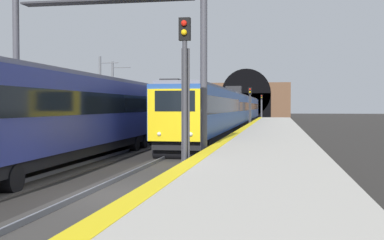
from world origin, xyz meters
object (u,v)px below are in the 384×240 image
object	(u,v)px
train_main_approaching	(233,110)
overhead_signal_gantry	(106,30)
railway_signal_mid	(250,105)
catenary_mast_far	(113,96)
catenary_mast_near	(100,95)
railway_signal_far	(262,105)
train_adjacent_platform	(170,110)
railway_signal_near	(185,89)

from	to	relation	value
train_main_approaching	overhead_signal_gantry	distance (m)	33.40
train_main_approaching	overhead_signal_gantry	size ratio (longest dim) A/B	7.12
railway_signal_mid	overhead_signal_gantry	size ratio (longest dim) A/B	0.56
railway_signal_mid	catenary_mast_far	bearing A→B (deg)	-59.67
train_main_approaching	catenary_mast_near	world-z (taller)	catenary_mast_near
railway_signal_far	overhead_signal_gantry	distance (m)	70.79
train_adjacent_platform	catenary_mast_far	bearing A→B (deg)	-125.05
train_main_approaching	train_adjacent_platform	bearing A→B (deg)	-20.90
train_main_approaching	railway_signal_near	world-z (taller)	railway_signal_near
catenary_mast_near	catenary_mast_far	size ratio (longest dim) A/B	1.02
overhead_signal_gantry	catenary_mast_near	distance (m)	24.64
train_main_approaching	railway_signal_mid	xyz separation A→B (m)	(0.69, -1.75, 0.52)
catenary_mast_near	railway_signal_mid	bearing A→B (deg)	-49.84
railway_signal_near	overhead_signal_gantry	bearing A→B (deg)	-130.03
train_main_approaching	catenary_mast_far	bearing A→B (deg)	-58.25
railway_signal_near	catenary_mast_near	size ratio (longest dim) A/B	0.78
railway_signal_mid	overhead_signal_gantry	xyz separation A→B (m)	(-33.82, 3.98, 3.05)
railway_signal_near	catenary_mast_far	world-z (taller)	catenary_mast_far
railway_signal_near	railway_signal_mid	bearing A→B (deg)	-180.00
railway_signal_far	catenary_mast_far	size ratio (longest dim) A/B	0.67
railway_signal_mid	railway_signal_far	distance (m)	36.79
railway_signal_near	railway_signal_mid	xyz separation A→B (m)	(37.16, 0.00, -0.48)
catenary_mast_near	train_main_approaching	bearing A→B (deg)	-47.59
catenary_mast_far	railway_signal_far	bearing A→B (deg)	-16.36
catenary_mast_far	train_main_approaching	bearing A→B (deg)	-58.42
railway_signal_mid	overhead_signal_gantry	distance (m)	34.19
overhead_signal_gantry	catenary_mast_far	bearing A→B (deg)	19.09
overhead_signal_gantry	catenary_mast_far	world-z (taller)	overhead_signal_gantry
train_main_approaching	train_adjacent_platform	xyz separation A→B (m)	(-11.55, 4.45, 0.11)
railway_signal_mid	catenary_mast_far	distance (m)	15.13
train_main_approaching	railway_signal_mid	bearing A→B (deg)	111.71
railway_signal_far	overhead_signal_gantry	world-z (taller)	overhead_signal_gantry
railway_signal_near	railway_signal_mid	size ratio (longest dim) A/B	1.19
railway_signal_near	overhead_signal_gantry	world-z (taller)	overhead_signal_gantry
train_main_approaching	railway_signal_far	size ratio (longest dim) A/B	12.64
train_main_approaching	overhead_signal_gantry	xyz separation A→B (m)	(-33.13, 2.23, 3.57)
train_main_approaching	railway_signal_mid	world-z (taller)	train_main_approaching
railway_signal_mid	train_main_approaching	bearing A→B (deg)	-68.46
railway_signal_near	catenary_mast_near	xyz separation A→B (m)	(26.16, 13.05, 0.45)
railway_signal_far	catenary_mast_far	xyz separation A→B (m)	(-44.42, 13.04, 0.83)
railway_signal_far	train_adjacent_platform	bearing A→B (deg)	-7.21
railway_signal_far	catenary_mast_near	size ratio (longest dim) A/B	0.66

